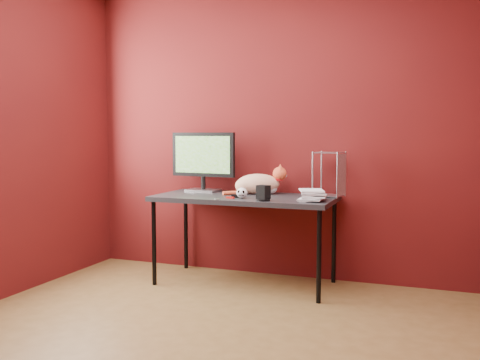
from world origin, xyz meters
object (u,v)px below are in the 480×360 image
at_px(monitor, 203,159).
at_px(book_stack, 302,138).
at_px(cat, 258,184).
at_px(desk, 245,202).
at_px(speaker, 263,194).
at_px(skull_mug, 242,193).

relative_size(monitor, book_stack, 0.63).
bearing_deg(book_stack, cat, 147.40).
distance_m(desk, speaker, 0.38).
bearing_deg(cat, skull_mug, -113.91).
distance_m(desk, book_stack, 0.76).
height_order(desk, cat, cat).
distance_m(cat, speaker, 0.48).
distance_m(monitor, cat, 0.57).
bearing_deg(speaker, skull_mug, 175.87).
relative_size(cat, speaker, 4.05).
relative_size(speaker, book_stack, 0.13).
height_order(cat, book_stack, book_stack).
distance_m(monitor, skull_mug, 0.66).
height_order(desk, speaker, speaker).
bearing_deg(skull_mug, speaker, -33.32).
distance_m(cat, book_stack, 0.67).
bearing_deg(skull_mug, book_stack, -3.22).
bearing_deg(monitor, speaker, -28.20).
bearing_deg(desk, monitor, 158.36).
bearing_deg(skull_mug, desk, 93.01).
xyz_separation_m(desk, skull_mug, (0.04, -0.17, 0.10)).
relative_size(desk, book_stack, 1.54).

